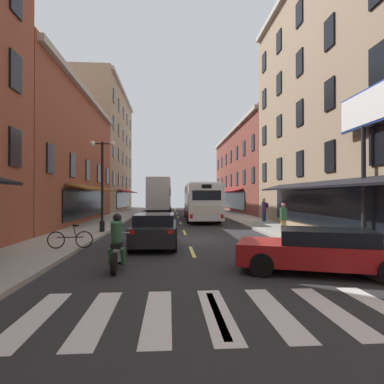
{
  "coord_description": "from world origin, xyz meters",
  "views": [
    {
      "loc": [
        -0.89,
        -15.96,
        2.2
      ],
      "look_at": [
        0.87,
        8.85,
        2.45
      ],
      "focal_mm": 30.07,
      "sensor_mm": 36.0,
      "label": 1
    }
  ],
  "objects_px": {
    "billboard_sign": "(363,126)",
    "street_lamp_twin": "(102,181)",
    "sedan_mid": "(321,250)",
    "pedestrian_far": "(283,219)",
    "motorcycle_rider": "(117,245)",
    "transit_bus": "(200,201)",
    "pedestrian_near": "(264,209)",
    "sedan_far": "(162,205)",
    "sedan_near": "(155,229)",
    "box_truck": "(159,196)",
    "bicycle_near": "(70,239)"
  },
  "relations": [
    {
      "from": "sedan_near",
      "to": "sedan_far",
      "type": "relative_size",
      "value": 1.04
    },
    {
      "from": "motorcycle_rider",
      "to": "transit_bus",
      "type": "bearing_deg",
      "value": 77.08
    },
    {
      "from": "transit_bus",
      "to": "street_lamp_twin",
      "type": "xyz_separation_m",
      "value": [
        -6.55,
        -10.05,
        1.31
      ]
    },
    {
      "from": "billboard_sign",
      "to": "pedestrian_far",
      "type": "xyz_separation_m",
      "value": [
        -2.14,
        3.38,
        -4.05
      ]
    },
    {
      "from": "billboard_sign",
      "to": "motorcycle_rider",
      "type": "relative_size",
      "value": 3.06
    },
    {
      "from": "sedan_far",
      "to": "sedan_mid",
      "type": "bearing_deg",
      "value": -81.91
    },
    {
      "from": "bicycle_near",
      "to": "billboard_sign",
      "type": "bearing_deg",
      "value": -0.74
    },
    {
      "from": "bicycle_near",
      "to": "street_lamp_twin",
      "type": "distance_m",
      "value": 6.19
    },
    {
      "from": "sedan_mid",
      "to": "pedestrian_near",
      "type": "distance_m",
      "value": 16.34
    },
    {
      "from": "sedan_mid",
      "to": "pedestrian_far",
      "type": "relative_size",
      "value": 2.92
    },
    {
      "from": "box_truck",
      "to": "bicycle_near",
      "type": "relative_size",
      "value": 3.97
    },
    {
      "from": "box_truck",
      "to": "pedestrian_far",
      "type": "distance_m",
      "value": 20.96
    },
    {
      "from": "bicycle_near",
      "to": "pedestrian_near",
      "type": "bearing_deg",
      "value": 46.89
    },
    {
      "from": "box_truck",
      "to": "bicycle_near",
      "type": "distance_m",
      "value": 23.21
    },
    {
      "from": "transit_bus",
      "to": "pedestrian_far",
      "type": "relative_size",
      "value": 7.08
    },
    {
      "from": "sedan_far",
      "to": "pedestrian_far",
      "type": "relative_size",
      "value": 2.67
    },
    {
      "from": "sedan_far",
      "to": "sedan_near",
      "type": "bearing_deg",
      "value": -89.23
    },
    {
      "from": "sedan_near",
      "to": "bicycle_near",
      "type": "distance_m",
      "value": 3.43
    },
    {
      "from": "billboard_sign",
      "to": "street_lamp_twin",
      "type": "bearing_deg",
      "value": 153.6
    },
    {
      "from": "box_truck",
      "to": "sedan_mid",
      "type": "bearing_deg",
      "value": -78.73
    },
    {
      "from": "sedan_mid",
      "to": "pedestrian_far",
      "type": "bearing_deg",
      "value": 78.0
    },
    {
      "from": "billboard_sign",
      "to": "box_truck",
      "type": "bearing_deg",
      "value": 111.32
    },
    {
      "from": "billboard_sign",
      "to": "street_lamp_twin",
      "type": "relative_size",
      "value": 1.24
    },
    {
      "from": "sedan_near",
      "to": "sedan_far",
      "type": "distance_m",
      "value": 32.31
    },
    {
      "from": "sedan_near",
      "to": "sedan_mid",
      "type": "xyz_separation_m",
      "value": [
        4.89,
        -5.13,
        -0.07
      ]
    },
    {
      "from": "billboard_sign",
      "to": "pedestrian_far",
      "type": "distance_m",
      "value": 5.69
    },
    {
      "from": "box_truck",
      "to": "pedestrian_far",
      "type": "height_order",
      "value": "box_truck"
    },
    {
      "from": "transit_bus",
      "to": "motorcycle_rider",
      "type": "xyz_separation_m",
      "value": [
        -4.31,
        -18.81,
        -0.96
      ]
    },
    {
      "from": "motorcycle_rider",
      "to": "street_lamp_twin",
      "type": "height_order",
      "value": "street_lamp_twin"
    },
    {
      "from": "pedestrian_far",
      "to": "sedan_far",
      "type": "bearing_deg",
      "value": -155.52
    },
    {
      "from": "sedan_mid",
      "to": "sedan_far",
      "type": "height_order",
      "value": "sedan_far"
    },
    {
      "from": "billboard_sign",
      "to": "sedan_mid",
      "type": "distance_m",
      "value": 6.86
    },
    {
      "from": "pedestrian_far",
      "to": "pedestrian_near",
      "type": "bearing_deg",
      "value": -178.94
    },
    {
      "from": "billboard_sign",
      "to": "transit_bus",
      "type": "relative_size",
      "value": 0.54
    },
    {
      "from": "billboard_sign",
      "to": "sedan_mid",
      "type": "bearing_deg",
      "value": -134.01
    },
    {
      "from": "transit_bus",
      "to": "sedan_far",
      "type": "height_order",
      "value": "transit_bus"
    },
    {
      "from": "box_truck",
      "to": "transit_bus",
      "type": "bearing_deg",
      "value": -62.02
    },
    {
      "from": "bicycle_near",
      "to": "pedestrian_near",
      "type": "xyz_separation_m",
      "value": [
        11.3,
        12.07,
        0.6
      ]
    },
    {
      "from": "sedan_near",
      "to": "sedan_mid",
      "type": "bearing_deg",
      "value": -46.39
    },
    {
      "from": "sedan_far",
      "to": "motorcycle_rider",
      "type": "xyz_separation_m",
      "value": [
        -0.5,
        -36.59,
        -0.02
      ]
    },
    {
      "from": "transit_bus",
      "to": "box_truck",
      "type": "relative_size",
      "value": 1.73
    },
    {
      "from": "sedan_near",
      "to": "bicycle_near",
      "type": "height_order",
      "value": "sedan_near"
    },
    {
      "from": "sedan_mid",
      "to": "bicycle_near",
      "type": "bearing_deg",
      "value": 154.03
    },
    {
      "from": "box_truck",
      "to": "sedan_mid",
      "type": "xyz_separation_m",
      "value": [
        5.37,
        -26.94,
        -1.41
      ]
    },
    {
      "from": "sedan_mid",
      "to": "bicycle_near",
      "type": "height_order",
      "value": "sedan_mid"
    },
    {
      "from": "transit_bus",
      "to": "street_lamp_twin",
      "type": "bearing_deg",
      "value": -123.12
    },
    {
      "from": "motorcycle_rider",
      "to": "pedestrian_near",
      "type": "height_order",
      "value": "pedestrian_near"
    },
    {
      "from": "billboard_sign",
      "to": "transit_bus",
      "type": "distance_m",
      "value": 17.02
    },
    {
      "from": "transit_bus",
      "to": "billboard_sign",
      "type": "bearing_deg",
      "value": -71.96
    },
    {
      "from": "street_lamp_twin",
      "to": "sedan_near",
      "type": "bearing_deg",
      "value": -54.75
    }
  ]
}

